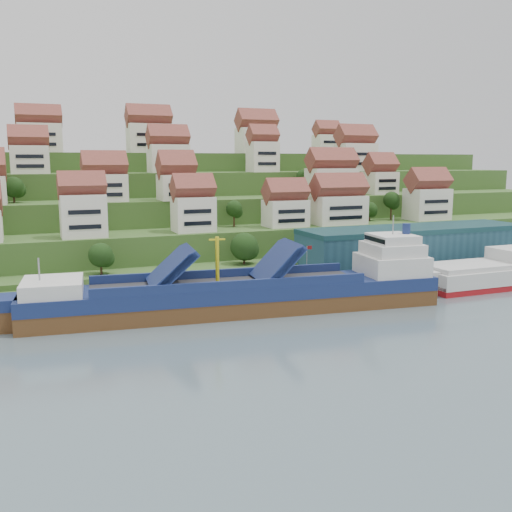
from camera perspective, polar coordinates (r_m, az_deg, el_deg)
name	(u,v)px	position (r m, az deg, el deg)	size (l,w,h in m)	color
ground	(247,310)	(110.68, -0.88, -5.45)	(300.00, 300.00, 0.00)	slate
quay	(304,281)	(131.77, 4.83, -2.55)	(180.00, 14.00, 2.20)	gray
hillside	(141,212)	(207.56, -11.46, 4.38)	(260.00, 128.00, 31.00)	#2D4C1E
hillside_village	(171,175)	(164.68, -8.48, 8.00)	(157.65, 63.02, 29.18)	white
hillside_trees	(119,223)	(140.56, -13.55, 3.22)	(139.55, 62.29, 28.82)	#1C3C14
warehouse	(414,246)	(149.46, 15.49, 0.95)	(60.00, 15.00, 10.00)	#1F4555
flagpole	(307,261)	(125.46, 5.15, -0.48)	(1.28, 0.16, 8.00)	gray
cargo_ship	(250,294)	(109.37, -0.64, -3.84)	(79.66, 21.26, 17.48)	#58361A
second_ship	(488,275)	(140.90, 22.18, -1.74)	(32.08, 12.17, 9.27)	maroon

